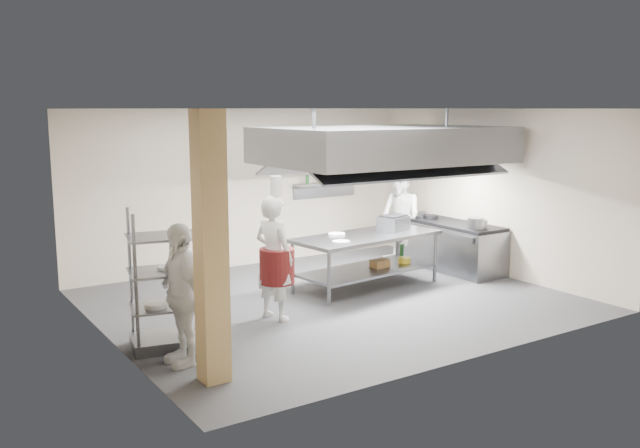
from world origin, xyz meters
TOP-DOWN VIEW (x-y plane):
  - floor at (0.00, 0.00)m, footprint 7.00×7.00m
  - ceiling at (0.00, 0.00)m, footprint 7.00×7.00m
  - wall_back at (0.00, 3.00)m, footprint 7.00×0.00m
  - wall_left at (-3.50, 0.00)m, footprint 0.00×6.00m
  - wall_right at (3.50, 0.00)m, footprint 0.00×6.00m
  - column at (-2.90, -1.90)m, footprint 0.30×0.30m
  - exhaust_hood at (1.30, 0.40)m, footprint 4.00×2.50m
  - hood_strip_a at (0.40, 0.40)m, footprint 1.60×0.12m
  - hood_strip_b at (2.20, 0.40)m, footprint 1.60×0.12m
  - wall_shelf at (1.80, 2.84)m, footprint 1.50×0.28m
  - island at (0.94, 0.38)m, footprint 2.70×1.37m
  - island_worktop at (0.94, 0.38)m, footprint 2.70×1.37m
  - island_undershelf at (0.94, 0.38)m, footprint 2.48×1.23m
  - pass_rack at (-2.80, -0.60)m, footprint 1.30×0.91m
  - cooking_range at (3.08, 0.50)m, footprint 0.80×2.00m
  - range_top at (3.08, 0.50)m, footprint 0.78×1.96m
  - chef_head at (-1.24, -0.31)m, footprint 0.62×0.76m
  - chef_line at (2.60, 1.50)m, footprint 0.74×0.92m
  - chef_plating at (-3.00, -1.23)m, footprint 0.44×1.01m
  - griddle at (1.58, 0.47)m, footprint 0.59×0.52m
  - wicker_basket at (1.20, 0.35)m, footprint 0.31×0.23m
  - stockpot at (2.89, -0.22)m, footprint 0.30×0.30m
  - plate_stack at (-2.80, -0.60)m, footprint 0.28×0.28m

SIDE VIEW (x-z plane):
  - floor at x=0.00m, z-range 0.00..0.00m
  - island_undershelf at x=0.94m, z-range 0.28..0.32m
  - wicker_basket at x=1.20m, z-range 0.32..0.45m
  - cooking_range at x=3.08m, z-range 0.00..0.84m
  - island at x=0.94m, z-range 0.00..0.91m
  - plate_stack at x=-2.80m, z-range 0.54..0.60m
  - chef_plating at x=-3.00m, z-range 0.00..1.70m
  - range_top at x=3.08m, z-range 0.84..0.90m
  - island_worktop at x=0.94m, z-range 0.85..0.91m
  - pass_rack at x=-2.80m, z-range 0.00..1.78m
  - chef_head at x=-1.24m, z-range 0.00..1.80m
  - chef_line at x=2.60m, z-range 0.00..1.83m
  - stockpot at x=2.89m, z-range 0.90..1.11m
  - griddle at x=1.58m, z-range 0.91..1.15m
  - wall_back at x=0.00m, z-range -2.00..5.00m
  - wall_left at x=-3.50m, z-range -1.50..4.50m
  - wall_right at x=3.50m, z-range -1.50..4.50m
  - column at x=-2.90m, z-range 0.00..3.00m
  - wall_shelf at x=1.80m, z-range 1.48..1.52m
  - hood_strip_a at x=0.40m, z-range 2.06..2.10m
  - hood_strip_b at x=2.20m, z-range 2.06..2.10m
  - exhaust_hood at x=1.30m, z-range 2.10..2.70m
  - ceiling at x=0.00m, z-range 3.00..3.00m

